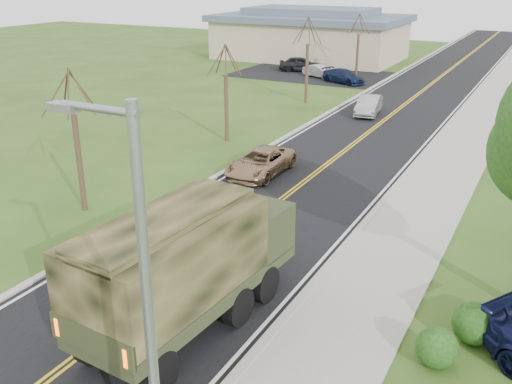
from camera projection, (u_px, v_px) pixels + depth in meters
The scene contains 16 objects.
road at pixel (415, 97), 46.17m from camera, with size 8.00×120.00×0.01m, color black.
curb_right at pixel (468, 102), 44.34m from camera, with size 0.30×120.00×0.12m, color #9E998E.
sidewalk_right at pixel (492, 104), 43.57m from camera, with size 3.20×120.00×0.10m, color #9E998E.
curb_left at pixel (365, 92), 47.96m from camera, with size 0.30×120.00×0.10m, color #9E998E.
street_light at pixel (144, 319), 9.10m from camera, with size 1.65×0.22×8.00m.
bare_tree_a at pixel (78, 151), 23.59m from camera, with size 1.93×2.26×6.08m.
bare_tree_b at pixel (226, 100), 33.52m from camera, with size 1.83×2.14×5.73m.
bare_tree_c at pixel (307, 66), 43.28m from camera, with size 2.04×2.39×6.42m.
bare_tree_d at pixel (358, 51), 53.23m from camera, with size 1.88×2.20×5.91m.
commercial_building at pixel (310, 35), 65.31m from camera, with size 25.50×21.50×5.65m.
military_truck at pixel (186, 261), 15.72m from camera, with size 3.16×7.71×3.76m.
suv_champagne at pixel (260, 162), 28.52m from camera, with size 2.14×4.64×1.29m, color #977655.
sedan_silver at pixel (369, 105), 40.37m from camera, with size 1.41×4.04×1.33m, color #A3A4A8.
lot_car_dark at pixel (301, 64), 57.58m from camera, with size 1.74×4.33×1.47m, color black.
lot_car_silver at pixel (320, 71), 54.27m from camera, with size 1.26×3.61×1.19m, color #B8B9BE.
lot_car_navy at pixel (344, 76), 51.63m from camera, with size 1.74×4.28×1.24m, color #0E1834.
Camera 1 is at (10.11, -6.49, 9.65)m, focal length 40.00 mm.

